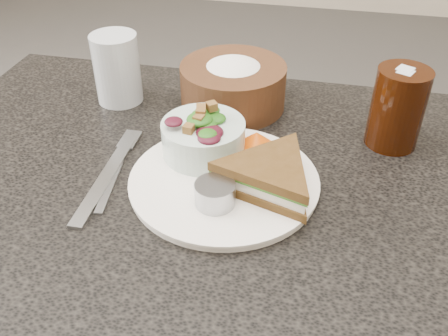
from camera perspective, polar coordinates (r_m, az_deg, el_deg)
dining_table at (r=1.00m, az=-0.52°, el=-18.68°), size 1.00×0.70×0.75m
dinner_plate at (r=0.71m, az=0.00°, el=-1.56°), size 0.27×0.27×0.01m
sandwich at (r=0.68m, az=5.25°, el=-0.89°), size 0.21×0.21×0.05m
salad_bowl at (r=0.74m, az=-2.38°, el=4.04°), size 0.16×0.16×0.07m
dressing_ramekin at (r=0.66m, az=-1.03°, el=-3.00°), size 0.07×0.07×0.03m
orange_wedge at (r=0.76m, az=3.71°, el=3.09°), size 0.08×0.08×0.03m
fork at (r=0.74m, az=-13.42°, el=-1.24°), size 0.03×0.21×0.01m
knife at (r=0.76m, az=-12.30°, el=-0.44°), size 0.04×0.19×0.00m
bread_basket at (r=0.88m, az=1.05°, el=10.16°), size 0.23×0.23×0.10m
cola_glass at (r=0.81m, az=19.28°, el=6.84°), size 0.10×0.10×0.14m
water_glass at (r=0.92m, az=-12.13°, el=11.05°), size 0.10×0.10×0.12m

